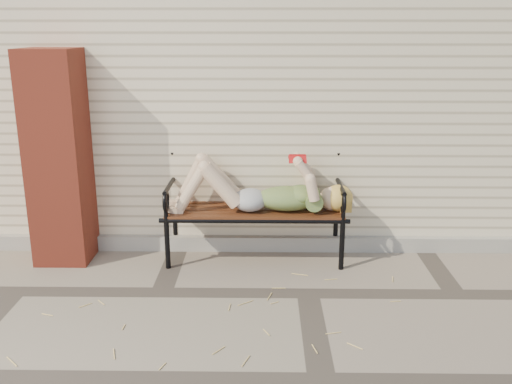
{
  "coord_description": "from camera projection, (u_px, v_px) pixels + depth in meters",
  "views": [
    {
      "loc": [
        -0.38,
        -4.42,
        2.18
      ],
      "look_at": [
        -0.45,
        0.64,
        0.71
      ],
      "focal_mm": 40.0,
      "sensor_mm": 36.0,
      "label": 1
    }
  ],
  "objects": [
    {
      "name": "garden_bench",
      "position": [
        255.0,
        190.0,
        5.51
      ],
      "size": [
        1.84,
        0.73,
        1.19
      ],
      "color": "black",
      "rests_on": "ground"
    },
    {
      "name": "brick_pillar",
      "position": [
        59.0,
        158.0,
        5.32
      ],
      "size": [
        0.5,
        0.5,
        2.0
      ],
      "primitive_type": "cube",
      "color": "#A23724",
      "rests_on": "ground"
    },
    {
      "name": "house_wall",
      "position": [
        294.0,
        82.0,
        7.31
      ],
      "size": [
        8.0,
        4.0,
        3.0
      ],
      "primitive_type": "cube",
      "color": "beige",
      "rests_on": "ground"
    },
    {
      "name": "foundation_strip",
      "position": [
        301.0,
        244.0,
        5.75
      ],
      "size": [
        8.0,
        0.1,
        0.15
      ],
      "primitive_type": "cube",
      "color": "#9E9B8F",
      "rests_on": "ground"
    },
    {
      "name": "straw_scatter",
      "position": [
        243.0,
        303.0,
        4.66
      ],
      "size": [
        2.72,
        1.53,
        0.01
      ],
      "color": "#E4C16F",
      "rests_on": "ground"
    },
    {
      "name": "ground",
      "position": [
        308.0,
        293.0,
        4.84
      ],
      "size": [
        80.0,
        80.0,
        0.0
      ],
      "primitive_type": "plane",
      "color": "#7C6C5F",
      "rests_on": "ground"
    },
    {
      "name": "reading_woman",
      "position": [
        256.0,
        190.0,
        5.35
      ],
      "size": [
        1.74,
        0.39,
        0.55
      ],
      "color": "#0A3246",
      "rests_on": "ground"
    }
  ]
}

